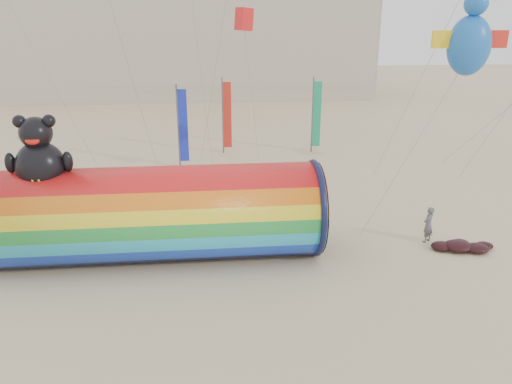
{
  "coord_description": "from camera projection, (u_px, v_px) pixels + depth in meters",
  "views": [
    {
      "loc": [
        -1.43,
        -17.24,
        9.04
      ],
      "look_at": [
        0.5,
        1.5,
        2.4
      ],
      "focal_mm": 35.0,
      "sensor_mm": 36.0,
      "label": 1
    }
  ],
  "objects": [
    {
      "name": "kite_handler",
      "position": [
        428.0,
        225.0,
        20.95
      ],
      "size": [
        0.68,
        0.64,
        1.56
      ],
      "primitive_type": "imported",
      "rotation": [
        0.0,
        0.0,
        3.77
      ],
      "color": "#4F5256",
      "rests_on": "ground"
    },
    {
      "name": "windsock_assembly",
      "position": [
        155.0,
        211.0,
        19.22
      ],
      "size": [
        12.72,
        3.87,
        5.86
      ],
      "color": "red",
      "rests_on": "ground"
    },
    {
      "name": "hotel_building",
      "position": [
        110.0,
        5.0,
        57.84
      ],
      "size": [
        60.4,
        15.4,
        20.6
      ],
      "color": "#B7AD99",
      "rests_on": "ground"
    },
    {
      "name": "ground",
      "position": [
        247.0,
        264.0,
        19.32
      ],
      "size": [
        160.0,
        160.0,
        0.0
      ],
      "primitive_type": "plane",
      "color": "#CCB58C",
      "rests_on": "ground"
    },
    {
      "name": "festival_banners",
      "position": [
        243.0,
        118.0,
        33.18
      ],
      "size": [
        9.72,
        3.3,
        5.2
      ],
      "color": "#59595E",
      "rests_on": "ground"
    },
    {
      "name": "fabric_bundle",
      "position": [
        462.0,
        246.0,
        20.38
      ],
      "size": [
        2.62,
        1.35,
        0.41
      ],
      "color": "black",
      "rests_on": "ground"
    }
  ]
}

